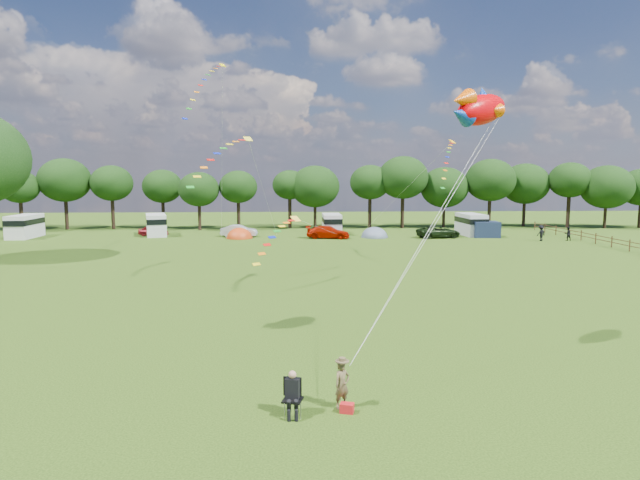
{
  "coord_description": "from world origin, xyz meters",
  "views": [
    {
      "loc": [
        -1.48,
        -21.04,
        7.52
      ],
      "look_at": [
        0.0,
        8.0,
        4.0
      ],
      "focal_mm": 30.0,
      "sensor_mm": 36.0,
      "label": 1
    }
  ],
  "objects_px": {
    "campervan_a": "(25,225)",
    "walker_a": "(568,234)",
    "campervan_b": "(156,224)",
    "tent_orange": "(239,238)",
    "walker_b": "(541,233)",
    "kite_flyer": "(342,385)",
    "car_b": "(239,231)",
    "car_d": "(439,232)",
    "campervan_d": "(471,224)",
    "fish_kite": "(478,109)",
    "car_a": "(153,231)",
    "campervan_c": "(332,223)",
    "tent_greyblue": "(374,237)",
    "car_c": "(328,232)",
    "camp_chair": "(292,388)"
  },
  "relations": [
    {
      "from": "campervan_a",
      "to": "campervan_b",
      "type": "distance_m",
      "value": 15.39
    },
    {
      "from": "car_a",
      "to": "campervan_b",
      "type": "xyz_separation_m",
      "value": [
        0.24,
        0.47,
        0.81
      ]
    },
    {
      "from": "campervan_b",
      "to": "campervan_d",
      "type": "xyz_separation_m",
      "value": [
        39.7,
        -1.6,
        0.01
      ]
    },
    {
      "from": "fish_kite",
      "to": "campervan_c",
      "type": "bearing_deg",
      "value": 56.64
    },
    {
      "from": "car_b",
      "to": "walker_b",
      "type": "bearing_deg",
      "value": -94.21
    },
    {
      "from": "walker_a",
      "to": "walker_b",
      "type": "xyz_separation_m",
      "value": [
        -3.22,
        -0.09,
        0.1
      ]
    },
    {
      "from": "car_b",
      "to": "kite_flyer",
      "type": "height_order",
      "value": "kite_flyer"
    },
    {
      "from": "tent_orange",
      "to": "camp_chair",
      "type": "bearing_deg",
      "value": -82.42
    },
    {
      "from": "car_c",
      "to": "tent_greyblue",
      "type": "bearing_deg",
      "value": -70.95
    },
    {
      "from": "campervan_a",
      "to": "car_d",
      "type": "bearing_deg",
      "value": -94.43
    },
    {
      "from": "campervan_d",
      "to": "walker_b",
      "type": "relative_size",
      "value": 3.12
    },
    {
      "from": "campervan_a",
      "to": "walker_a",
      "type": "bearing_deg",
      "value": -97.02
    },
    {
      "from": "campervan_a",
      "to": "tent_orange",
      "type": "relative_size",
      "value": 1.65
    },
    {
      "from": "car_c",
      "to": "campervan_a",
      "type": "distance_m",
      "value": 36.82
    },
    {
      "from": "car_a",
      "to": "walker_b",
      "type": "relative_size",
      "value": 2.11
    },
    {
      "from": "walker_a",
      "to": "campervan_c",
      "type": "bearing_deg",
      "value": -16.54
    },
    {
      "from": "kite_flyer",
      "to": "camp_chair",
      "type": "bearing_deg",
      "value": 164.53
    },
    {
      "from": "walker_a",
      "to": "car_c",
      "type": "bearing_deg",
      "value": -7.3
    },
    {
      "from": "walker_b",
      "to": "kite_flyer",
      "type": "bearing_deg",
      "value": 33.63
    },
    {
      "from": "fish_kite",
      "to": "campervan_d",
      "type": "bearing_deg",
      "value": 35.0
    },
    {
      "from": "tent_greyblue",
      "to": "fish_kite",
      "type": "xyz_separation_m",
      "value": [
        -2.54,
        -43.02,
        10.14
      ]
    },
    {
      "from": "car_b",
      "to": "campervan_d",
      "type": "bearing_deg",
      "value": -83.96
    },
    {
      "from": "tent_greyblue",
      "to": "camp_chair",
      "type": "height_order",
      "value": "camp_chair"
    },
    {
      "from": "walker_a",
      "to": "tent_orange",
      "type": "bearing_deg",
      "value": -6.29
    },
    {
      "from": "campervan_c",
      "to": "campervan_d",
      "type": "bearing_deg",
      "value": -96.38
    },
    {
      "from": "car_b",
      "to": "tent_greyblue",
      "type": "distance_m",
      "value": 16.7
    },
    {
      "from": "car_c",
      "to": "camp_chair",
      "type": "height_order",
      "value": "car_c"
    },
    {
      "from": "campervan_a",
      "to": "fish_kite",
      "type": "relative_size",
      "value": 1.72
    },
    {
      "from": "car_d",
      "to": "tent_greyblue",
      "type": "xyz_separation_m",
      "value": [
        -7.7,
        0.88,
        -0.71
      ]
    },
    {
      "from": "campervan_d",
      "to": "walker_b",
      "type": "xyz_separation_m",
      "value": [
        6.13,
        -6.3,
        -0.56
      ]
    },
    {
      "from": "car_d",
      "to": "walker_b",
      "type": "bearing_deg",
      "value": -117.89
    },
    {
      "from": "car_c",
      "to": "car_d",
      "type": "xyz_separation_m",
      "value": [
        13.46,
        0.01,
        -0.02
      ]
    },
    {
      "from": "walker_a",
      "to": "car_b",
      "type": "bearing_deg",
      "value": -8.49
    },
    {
      "from": "camp_chair",
      "to": "campervan_a",
      "type": "bearing_deg",
      "value": 137.74
    },
    {
      "from": "car_a",
      "to": "car_d",
      "type": "distance_m",
      "value": 35.3
    },
    {
      "from": "car_a",
      "to": "walker_a",
      "type": "distance_m",
      "value": 49.83
    },
    {
      "from": "car_b",
      "to": "campervan_d",
      "type": "xyz_separation_m",
      "value": [
        29.15,
        0.31,
        0.73
      ]
    },
    {
      "from": "car_d",
      "to": "kite_flyer",
      "type": "xyz_separation_m",
      "value": [
        -16.11,
        -47.1,
        0.05
      ]
    },
    {
      "from": "car_a",
      "to": "campervan_a",
      "type": "bearing_deg",
      "value": 113.24
    },
    {
      "from": "car_c",
      "to": "camp_chair",
      "type": "distance_m",
      "value": 47.73
    },
    {
      "from": "campervan_a",
      "to": "campervan_d",
      "type": "xyz_separation_m",
      "value": [
        55.01,
        -0.03,
        -0.03
      ]
    },
    {
      "from": "car_b",
      "to": "campervan_b",
      "type": "bearing_deg",
      "value": 85.15
    },
    {
      "from": "campervan_b",
      "to": "tent_orange",
      "type": "bearing_deg",
      "value": -123.71
    },
    {
      "from": "car_a",
      "to": "car_d",
      "type": "height_order",
      "value": "car_d"
    },
    {
      "from": "car_d",
      "to": "campervan_b",
      "type": "xyz_separation_m",
      "value": [
        -34.87,
        4.16,
        0.73
      ]
    },
    {
      "from": "campervan_a",
      "to": "walker_b",
      "type": "distance_m",
      "value": 61.47
    },
    {
      "from": "campervan_c",
      "to": "car_b",
      "type": "bearing_deg",
      "value": 100.42
    },
    {
      "from": "kite_flyer",
      "to": "walker_a",
      "type": "relative_size",
      "value": 0.96
    },
    {
      "from": "tent_greyblue",
      "to": "fish_kite",
      "type": "height_order",
      "value": "fish_kite"
    },
    {
      "from": "car_d",
      "to": "campervan_c",
      "type": "xyz_separation_m",
      "value": [
        -12.7,
        4.44,
        0.68
      ]
    }
  ]
}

